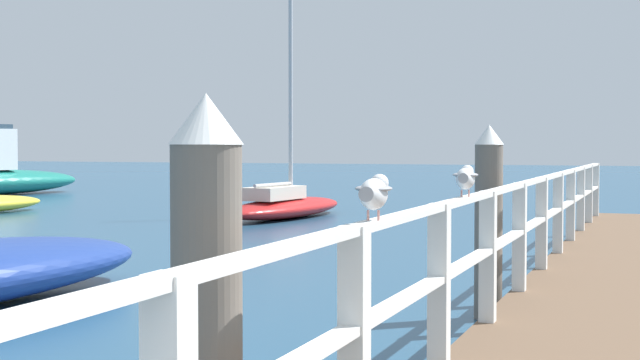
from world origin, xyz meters
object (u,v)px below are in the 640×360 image
dock_piling_near (207,341)px  seagull_foreground (374,192)px  dock_piling_far (489,221)px  seagull_background (466,177)px  boat_0 (285,205)px

dock_piling_near → seagull_foreground: (0.38, 0.97, 0.55)m
dock_piling_near → dock_piling_far: (0.00, 6.04, 0.00)m
seagull_background → seagull_foreground: bearing=-97.7°
dock_piling_far → seagull_background: dock_piling_far is taller
seagull_foreground → seagull_background: bearing=82.0°
seagull_foreground → dock_piling_near: bearing=-119.2°
dock_piling_near → seagull_foreground: 1.18m
dock_piling_far → seagull_background: bearing=-82.7°
boat_0 → seagull_background: bearing=-57.1°
seagull_background → boat_0: 15.80m
dock_piling_far → dock_piling_near: bearing=-90.0°
dock_piling_far → boat_0: bearing=122.1°
dock_piling_near → seagull_foreground: bearing=68.7°
dock_piling_near → dock_piling_far: size_ratio=1.00×
dock_piling_far → seagull_background: 3.03m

